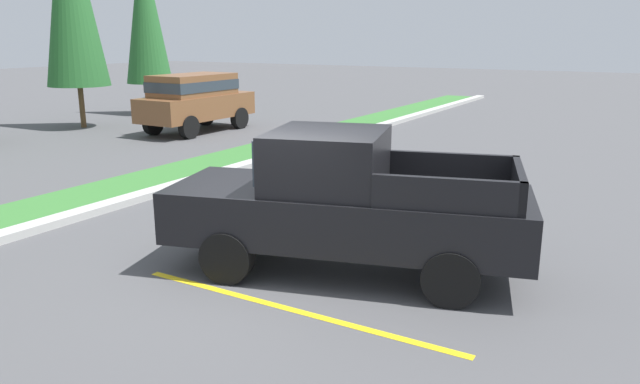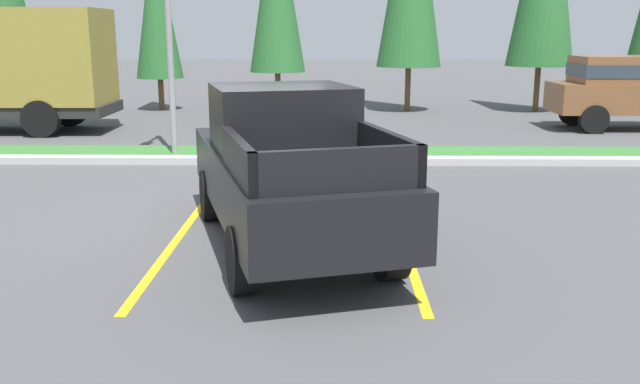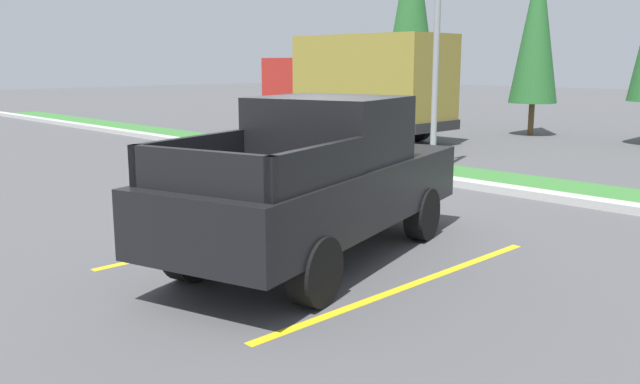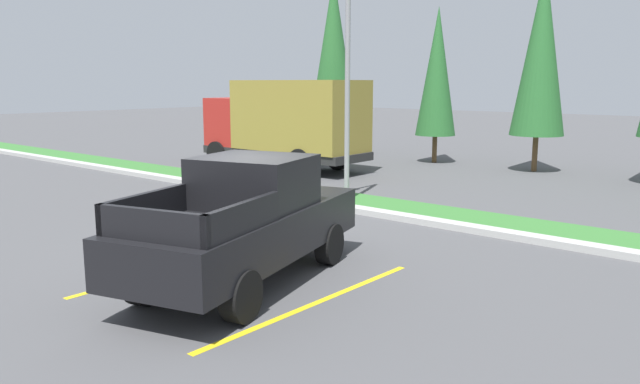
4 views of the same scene
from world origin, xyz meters
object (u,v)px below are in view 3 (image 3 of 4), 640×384
at_px(pickup_truck_main, 320,180).
at_px(cypress_tree_leftmost, 411,3).
at_px(cargo_truck_distant, 357,84).
at_px(cypress_tree_left_inner, 537,27).
at_px(street_light, 433,7).

xyz_separation_m(pickup_truck_main, cypress_tree_leftmost, (-10.90, 15.71, 3.81)).
xyz_separation_m(cargo_truck_distant, cypress_tree_left_inner, (3.33, 5.49, 1.90)).
distance_m(pickup_truck_main, cypress_tree_left_inner, 17.04).
bearing_deg(cargo_truck_distant, cypress_tree_leftmost, 110.70).
bearing_deg(street_light, cargo_truck_distant, 145.93).
height_order(pickup_truck_main, cypress_tree_leftmost, cypress_tree_leftmost).
bearing_deg(cypress_tree_left_inner, cypress_tree_leftmost, -178.12).
relative_size(cargo_truck_distant, cypress_tree_leftmost, 0.83).
bearing_deg(cargo_truck_distant, pickup_truck_main, -49.48).
distance_m(pickup_truck_main, cargo_truck_distant, 13.70).
relative_size(cypress_tree_leftmost, cypress_tree_left_inner, 1.29).
relative_size(street_light, cypress_tree_leftmost, 0.78).
height_order(street_light, cypress_tree_leftmost, cypress_tree_leftmost).
xyz_separation_m(pickup_truck_main, street_light, (-3.00, 6.41, 2.71)).
xyz_separation_m(cargo_truck_distant, street_light, (5.89, -3.98, 1.90)).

